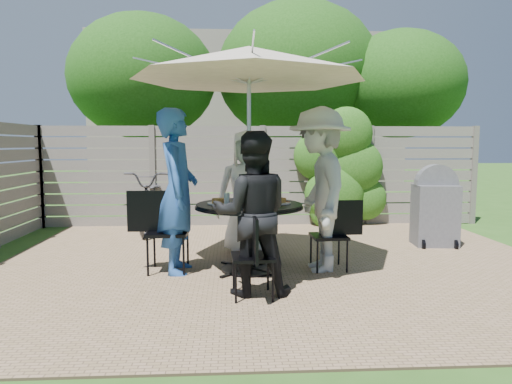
{
  "coord_description": "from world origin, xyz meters",
  "views": [
    {
      "loc": [
        -0.59,
        -5.35,
        1.51
      ],
      "look_at": [
        -0.28,
        0.14,
        0.93
      ],
      "focal_mm": 32.0,
      "sensor_mm": 36.0,
      "label": 1
    }
  ],
  "objects": [
    {
      "name": "umbrella",
      "position": [
        -0.37,
        -0.06,
        2.42
      ],
      "size": [
        2.71,
        2.71,
        2.62
      ],
      "rotation": [
        0.0,
        0.0,
        -0.01
      ],
      "color": "silver",
      "rests_on": "ground"
    },
    {
      "name": "plate_back",
      "position": [
        -0.37,
        0.3,
        0.84
      ],
      "size": [
        0.26,
        0.26,
        0.06
      ],
      "color": "white",
      "rests_on": "patio_table"
    },
    {
      "name": "glass_front",
      "position": [
        -0.27,
        -0.32,
        0.88
      ],
      "size": [
        0.07,
        0.07,
        0.14
      ],
      "primitive_type": "cylinder",
      "color": "silver",
      "rests_on": "patio_table"
    },
    {
      "name": "chair_right",
      "position": [
        0.59,
        -0.06,
        0.26
      ],
      "size": [
        0.62,
        0.42,
        0.85
      ],
      "rotation": [
        0.0,
        0.0,
        3.18
      ],
      "color": "black",
      "rests_on": "ground"
    },
    {
      "name": "bicycle",
      "position": [
        -1.94,
        2.6,
        0.53
      ],
      "size": [
        0.73,
        2.03,
        1.06
      ],
      "primitive_type": "imported",
      "rotation": [
        0.0,
        0.0,
        -0.01
      ],
      "color": "#333338",
      "rests_on": "ground"
    },
    {
      "name": "person_right",
      "position": [
        0.46,
        -0.06,
        0.97
      ],
      "size": [
        0.73,
        1.26,
        1.94
      ],
      "primitive_type": "imported",
      "rotation": [
        0.0,
        0.0,
        4.71
      ],
      "color": "#B7B7B1",
      "rests_on": "ground"
    },
    {
      "name": "plate_front",
      "position": [
        -0.37,
        -0.42,
        0.84
      ],
      "size": [
        0.26,
        0.26,
        0.06
      ],
      "color": "white",
      "rests_on": "patio_table"
    },
    {
      "name": "coffee_cup",
      "position": [
        -0.27,
        0.16,
        0.87
      ],
      "size": [
        0.08,
        0.08,
        0.12
      ],
      "primitive_type": "cylinder",
      "color": "#C6B293",
      "rests_on": "patio_table"
    },
    {
      "name": "bbq_grill",
      "position": [
        2.42,
        1.13,
        0.55
      ],
      "size": [
        0.64,
        0.51,
        1.22
      ],
      "rotation": [
        0.0,
        0.0,
        -0.1
      ],
      "color": "#5E5D62",
      "rests_on": "ground"
    },
    {
      "name": "plate_extra",
      "position": [
        -0.19,
        -0.36,
        0.84
      ],
      "size": [
        0.24,
        0.24,
        0.06
      ],
      "color": "white",
      "rests_on": "patio_table"
    },
    {
      "name": "glass_right",
      "position": [
        -0.11,
        0.04,
        0.88
      ],
      "size": [
        0.07,
        0.07,
        0.14
      ],
      "primitive_type": "cylinder",
      "color": "silver",
      "rests_on": "patio_table"
    },
    {
      "name": "syrup_jug",
      "position": [
        -0.43,
        -0.01,
        0.89
      ],
      "size": [
        0.09,
        0.09,
        0.16
      ],
      "primitive_type": "cylinder",
      "color": "#59280C",
      "rests_on": "patio_table"
    },
    {
      "name": "backyard_envelope",
      "position": [
        0.09,
        10.29,
        2.61
      ],
      "size": [
        60.0,
        60.0,
        5.0
      ],
      "color": "#2C551A",
      "rests_on": "ground"
    },
    {
      "name": "chair_front",
      "position": [
        -0.38,
        -1.02,
        0.26
      ],
      "size": [
        0.43,
        0.62,
        0.85
      ],
      "rotation": [
        0.0,
        0.0,
        1.62
      ],
      "color": "black",
      "rests_on": "ground"
    },
    {
      "name": "person_back",
      "position": [
        -0.37,
        0.77,
        0.85
      ],
      "size": [
        0.83,
        0.55,
        1.7
      ],
      "primitive_type": "imported",
      "rotation": [
        0.0,
        0.0,
        6.28
      ],
      "color": "white",
      "rests_on": "ground"
    },
    {
      "name": "plate_right",
      "position": [
        -0.01,
        -0.06,
        0.84
      ],
      "size": [
        0.26,
        0.26,
        0.06
      ],
      "color": "white",
      "rests_on": "patio_table"
    },
    {
      "name": "glass_left",
      "position": [
        -0.63,
        -0.16,
        0.88
      ],
      "size": [
        0.07,
        0.07,
        0.14
      ],
      "primitive_type": "cylinder",
      "color": "silver",
      "rests_on": "patio_table"
    },
    {
      "name": "chair_left",
      "position": [
        -1.34,
        -0.05,
        0.29
      ],
      "size": [
        0.71,
        0.48,
        0.97
      ],
      "rotation": [
        0.0,
        0.0,
        6.26
      ],
      "color": "black",
      "rests_on": "ground"
    },
    {
      "name": "person_front",
      "position": [
        -0.38,
        -0.89,
        0.82
      ],
      "size": [
        0.8,
        0.63,
        1.64
      ],
      "primitive_type": "imported",
      "rotation": [
        0.0,
        0.0,
        3.14
      ],
      "color": "black",
      "rests_on": "ground"
    },
    {
      "name": "patio_table",
      "position": [
        -0.37,
        -0.06,
        0.57
      ],
      "size": [
        1.25,
        1.25,
        0.81
      ],
      "rotation": [
        0.0,
        0.0,
        -0.01
      ],
      "color": "black",
      "rests_on": "ground"
    },
    {
      "name": "glass_back",
      "position": [
        -0.48,
        0.2,
        0.88
      ],
      "size": [
        0.07,
        0.07,
        0.14
      ],
      "primitive_type": "cylinder",
      "color": "silver",
      "rests_on": "patio_table"
    },
    {
      "name": "person_left",
      "position": [
        -1.2,
        -0.05,
        0.96
      ],
      "size": [
        0.46,
        0.7,
        1.92
      ],
      "primitive_type": "imported",
      "rotation": [
        0.0,
        0.0,
        7.85
      ],
      "color": "#2554A4",
      "rests_on": "ground"
    },
    {
      "name": "plate_left",
      "position": [
        -0.73,
        -0.06,
        0.84
      ],
      "size": [
        0.26,
        0.26,
        0.06
      ],
      "color": "white",
      "rests_on": "patio_table"
    },
    {
      "name": "chair_back",
      "position": [
        -0.37,
        0.9,
        0.25
      ],
      "size": [
        0.41,
        0.61,
        0.84
      ],
      "rotation": [
        0.0,
        0.0,
        4.69
      ],
      "color": "black",
      "rests_on": "ground"
    }
  ]
}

